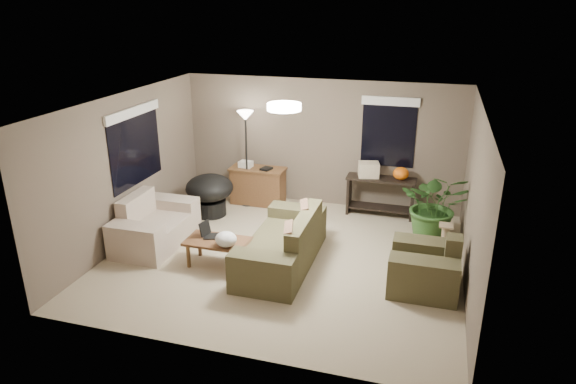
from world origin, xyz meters
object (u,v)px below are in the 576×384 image
(armchair, at_px, (425,269))
(houseplant, at_px, (435,213))
(desk, at_px, (258,186))
(floor_lamp, at_px, (246,127))
(cat_scratching_post, at_px, (444,241))
(papasan_chair, at_px, (210,192))
(console_table, at_px, (380,193))
(loveseat, at_px, (154,227))
(main_sofa, at_px, (284,247))
(coffee_table, at_px, (218,244))

(armchair, height_order, houseplant, houseplant)
(houseplant, bearing_deg, armchair, -92.51)
(desk, relative_size, houseplant, 0.88)
(floor_lamp, relative_size, houseplant, 1.52)
(floor_lamp, bearing_deg, armchair, -32.93)
(houseplant, xyz_separation_m, cat_scratching_post, (0.19, -0.49, -0.27))
(floor_lamp, distance_m, cat_scratching_post, 4.22)
(cat_scratching_post, bearing_deg, papasan_chair, 174.80)
(desk, height_order, houseplant, houseplant)
(houseplant, bearing_deg, desk, 168.10)
(armchair, bearing_deg, console_table, 110.46)
(armchair, relative_size, houseplant, 0.80)
(console_table, relative_size, cat_scratching_post, 2.60)
(houseplant, bearing_deg, console_table, 141.11)
(loveseat, bearing_deg, cat_scratching_post, 12.07)
(main_sofa, distance_m, houseplant, 2.72)
(armchair, height_order, papasan_chair, armchair)
(console_table, bearing_deg, cat_scratching_post, -47.24)
(floor_lamp, bearing_deg, main_sofa, -56.84)
(armchair, xyz_separation_m, papasan_chair, (-4.06, 1.60, 0.17))
(armchair, relative_size, papasan_chair, 1.08)
(cat_scratching_post, bearing_deg, houseplant, 111.57)
(loveseat, relative_size, coffee_table, 1.60)
(coffee_table, height_order, desk, desk)
(houseplant, height_order, cat_scratching_post, houseplant)
(coffee_table, height_order, houseplant, houseplant)
(armchair, height_order, floor_lamp, floor_lamp)
(main_sofa, xyz_separation_m, console_table, (1.20, 2.39, 0.14))
(cat_scratching_post, bearing_deg, console_table, 132.76)
(main_sofa, xyz_separation_m, loveseat, (-2.32, 0.08, 0.00))
(armchair, distance_m, papasan_chair, 4.37)
(console_table, relative_size, houseplant, 1.04)
(coffee_table, xyz_separation_m, papasan_chair, (-0.96, 1.80, 0.11))
(coffee_table, xyz_separation_m, desk, (-0.27, 2.62, 0.02))
(main_sofa, relative_size, loveseat, 1.37)
(floor_lamp, bearing_deg, papasan_chair, -125.24)
(armchair, distance_m, cat_scratching_post, 1.24)
(desk, bearing_deg, floor_lamp, -148.46)
(console_table, xyz_separation_m, houseplant, (1.01, -0.82, 0.05))
(loveseat, height_order, papasan_chair, loveseat)
(armchair, relative_size, cat_scratching_post, 2.00)
(floor_lamp, bearing_deg, houseplant, -9.58)
(console_table, height_order, floor_lamp, floor_lamp)
(console_table, bearing_deg, papasan_chair, -163.82)
(console_table, bearing_deg, floor_lamp, -175.62)
(loveseat, relative_size, desk, 1.45)
(console_table, bearing_deg, coffee_table, -128.67)
(loveseat, bearing_deg, armchair, -2.56)
(loveseat, relative_size, armchair, 1.60)
(papasan_chair, bearing_deg, loveseat, -105.66)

